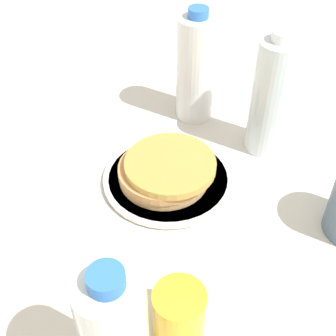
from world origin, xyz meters
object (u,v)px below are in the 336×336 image
plate (168,178)px  juice_glass (179,312)px  water_bottle_near (196,68)px  water_bottle_far (272,97)px  pancake_stack (165,170)px

plate → juice_glass: bearing=-162.1°
water_bottle_near → water_bottle_far: 0.17m
pancake_stack → juice_glass: bearing=-161.1°
plate → pancake_stack: size_ratio=1.34×
pancake_stack → water_bottle_far: (0.15, -0.16, 0.08)m
pancake_stack → water_bottle_near: (0.22, -0.00, 0.08)m
juice_glass → water_bottle_near: water_bottle_near is taller
water_bottle_near → water_bottle_far: (-0.07, -0.16, 0.00)m
juice_glass → water_bottle_far: bearing=-9.3°
juice_glass → water_bottle_far: (0.42, -0.07, 0.08)m
pancake_stack → juice_glass: (-0.27, -0.09, 0.01)m
juice_glass → water_bottle_near: 0.50m
plate → water_bottle_near: 0.24m
pancake_stack → juice_glass: size_ratio=2.25×
plate → water_bottle_far: bearing=-47.2°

